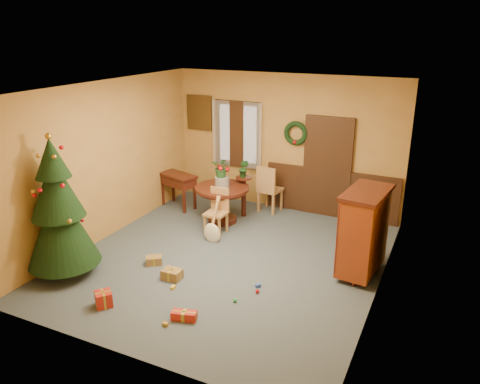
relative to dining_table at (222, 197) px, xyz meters
The scene contains 21 objects.
room_envelope 1.75m from the dining_table, 50.43° to the left, with size 5.50×5.50×5.50m.
dining_table is the anchor object (origin of this frame).
urn 0.33m from the dining_table, 116.57° to the left, with size 0.28×0.28×0.21m, color slate.
centerpiece_plant 0.64m from the dining_table, 116.57° to the left, with size 0.37×0.32×0.41m, color #1E4C23.
chair_near 0.52m from the dining_table, 72.59° to the right, with size 0.39×0.39×0.89m.
chair_far 1.11m from the dining_table, 54.44° to the left, with size 0.50×0.50×1.03m.
guitar 0.96m from the dining_table, 74.45° to the right, with size 0.34×0.16×0.81m, color beige, non-canonical shape.
plant_stand 0.54m from the dining_table, 60.36° to the left, with size 0.33×0.33×0.86m.
stand_plant 0.75m from the dining_table, 60.36° to the left, with size 0.21×0.17×0.38m, color #19471E.
christmas_tree 3.30m from the dining_table, 113.78° to the right, with size 1.12×1.12×2.32m.
writing_desk 1.29m from the dining_table, 165.50° to the left, with size 0.94×0.66×0.76m.
sideboard 3.14m from the dining_table, 17.34° to the right, with size 0.70×1.16×1.42m.
gift_a 2.46m from the dining_table, 82.02° to the right, with size 0.31×0.22×0.16m.
gift_b 3.48m from the dining_table, 92.15° to the right, with size 0.31×0.31×0.23m.
gift_c 2.17m from the dining_table, 95.59° to the right, with size 0.31×0.30×0.14m.
gift_d 3.46m from the dining_table, 71.56° to the right, with size 0.37×0.23×0.12m.
toy_a 2.69m from the dining_table, 50.83° to the right, with size 0.08×0.05×0.05m, color #2955B4.
toy_b 3.04m from the dining_table, 59.24° to the right, with size 0.06×0.06×0.06m, color green.
toy_c 2.75m from the dining_table, 78.99° to the right, with size 0.08×0.05×0.05m, color gold.
toy_d 2.85m from the dining_table, 51.97° to the right, with size 0.06×0.06×0.06m, color red.
toy_e 3.64m from the dining_table, 75.02° to the right, with size 0.08×0.05×0.05m, color gold.
Camera 1 is at (3.26, -6.42, 3.79)m, focal length 35.00 mm.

